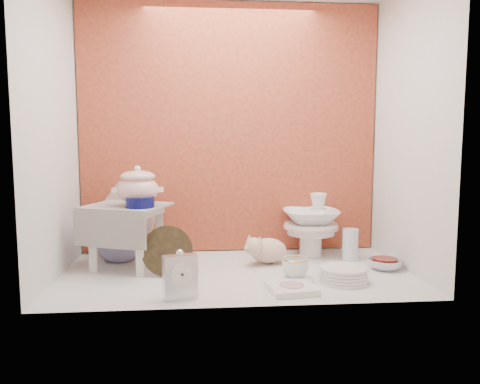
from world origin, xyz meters
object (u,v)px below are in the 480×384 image
Objects in this scene: porcelain_tower at (311,224)px; floral_platter at (119,219)px; mantel_clock at (180,275)px; gold_rim_teacup at (295,268)px; soup_tureen at (138,186)px; plush_pig at (268,250)px; step_stool at (127,237)px; crystal_bowl at (385,264)px; dinner_plate_stack at (344,274)px; blue_white_vase at (120,236)px.

floral_platter is at bearing 174.76° from porcelain_tower.
mantel_clock reaches higher than gold_rim_teacup.
soup_tureen reaches higher than plush_pig.
porcelain_tower is at bearing 31.10° from step_stool.
plush_pig is at bearing -17.65° from floral_platter.
floral_platter is 1.53m from crystal_bowl.
soup_tureen is 1.07× the size of dinner_plate_stack.
blue_white_vase is at bearing 155.81° from dinner_plate_stack.
crystal_bowl is at bearing 2.10° from mantel_clock.
step_stool is 1.14m from dinner_plate_stack.
mantel_clock is at bearing -38.76° from step_stool.
step_stool reaches higher than crystal_bowl.
floral_platter is 1.72× the size of plush_pig.
plush_pig reaches higher than gold_rim_teacup.
crystal_bowl is (1.30, -0.10, -0.42)m from soup_tureen.
floral_platter is at bearing 128.11° from step_stool.
dinner_plate_stack is at bearing -56.12° from plush_pig.
gold_rim_teacup is at bearing -111.62° from porcelain_tower.
gold_rim_teacup is at bearing 1.48° from step_stool.
plush_pig is 0.48m from dinner_plate_stack.
blue_white_vase is 1.57× the size of crystal_bowl.
soup_tureen reaches higher than floral_platter.
crystal_bowl is (1.46, -0.44, -0.19)m from floral_platter.
floral_platter is 0.91m from plush_pig.
porcelain_tower is (0.28, 0.17, 0.11)m from plush_pig.
dinner_plate_stack is at bearing 3.40° from step_stool.
plush_pig reaches higher than crystal_bowl.
step_stool is 0.60m from mantel_clock.
crystal_bowl is (1.37, -0.15, -0.14)m from step_stool.
step_stool reaches higher than dinner_plate_stack.
plush_pig is (0.83, -0.16, -0.06)m from blue_white_vase.
gold_rim_teacup is (0.78, -0.26, -0.39)m from soup_tureen.
porcelain_tower is (0.98, 0.23, -0.26)m from soup_tureen.
floral_platter is 0.14m from blue_white_vase.
gold_rim_teacup is at bearing -18.38° from soup_tureen.
floral_platter is 1.14m from porcelain_tower.
floral_platter reaches higher than mantel_clock.
soup_tureen is at bearing -57.41° from blue_white_vase.
crystal_bowl is at bearing -45.74° from porcelain_tower.
mantel_clock is (0.37, -0.69, -0.03)m from blue_white_vase.
floral_platter is 3.45× the size of gold_rim_teacup.
plush_pig is (0.86, -0.27, -0.14)m from floral_platter.
step_stool reaches higher than plush_pig.
porcelain_tower is (0.74, 0.70, 0.08)m from mantel_clock.
crystal_bowl is at bearing 14.90° from step_stool.
step_stool is 0.29m from soup_tureen.
blue_white_vase is at bearing 152.67° from gold_rim_teacup.
step_stool is at bearing 174.05° from plush_pig.
dinner_plate_stack is 0.55m from porcelain_tower.
plush_pig is at bearing 164.78° from crystal_bowl.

